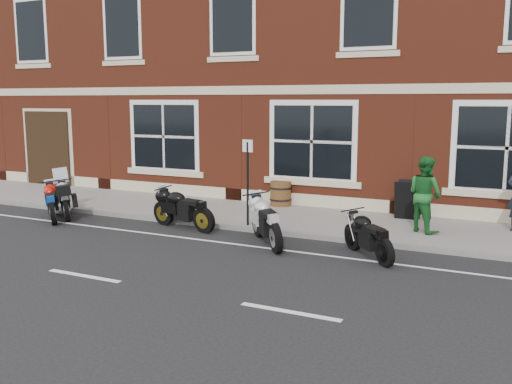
# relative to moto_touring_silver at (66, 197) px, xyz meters

# --- Properties ---
(ground) EXTENTS (80.00, 80.00, 0.00)m
(ground) POSITION_rel_moto_touring_silver_xyz_m (4.18, -0.88, -0.52)
(ground) COLOR black
(ground) RESTS_ON ground
(sidewalk) EXTENTS (30.00, 3.00, 0.12)m
(sidewalk) POSITION_rel_moto_touring_silver_xyz_m (4.18, 2.12, -0.46)
(sidewalk) COLOR slate
(sidewalk) RESTS_ON ground
(kerb) EXTENTS (30.00, 0.16, 0.12)m
(kerb) POSITION_rel_moto_touring_silver_xyz_m (4.18, 0.54, -0.46)
(kerb) COLOR slate
(kerb) RESTS_ON ground
(pub_building) EXTENTS (24.00, 12.00, 12.00)m
(pub_building) POSITION_rel_moto_touring_silver_xyz_m (4.18, 9.62, 5.48)
(pub_building) COLOR maroon
(pub_building) RESTS_ON ground
(moto_touring_silver) EXTENTS (1.48, 1.42, 1.27)m
(moto_touring_silver) POSITION_rel_moto_touring_silver_xyz_m (0.00, 0.00, 0.00)
(moto_touring_silver) COLOR black
(moto_touring_silver) RESTS_ON ground
(moto_sport_red) EXTENTS (1.48, 1.46, 0.88)m
(moto_sport_red) POSITION_rel_moto_touring_silver_xyz_m (0.01, -0.46, -0.01)
(moto_sport_red) COLOR black
(moto_sport_red) RESTS_ON ground
(moto_sport_black) EXTENTS (1.99, 0.56, 0.91)m
(moto_sport_black) POSITION_rel_moto_touring_silver_xyz_m (3.66, 0.12, 0.00)
(moto_sport_black) COLOR black
(moto_sport_black) RESTS_ON ground
(moto_sport_silver) EXTENTS (1.48, 1.72, 0.96)m
(moto_sport_silver) POSITION_rel_moto_touring_silver_xyz_m (6.15, -0.35, 0.04)
(moto_sport_silver) COLOR black
(moto_sport_silver) RESTS_ON ground
(moto_naked_black) EXTENTS (1.37, 1.40, 0.83)m
(moto_naked_black) POSITION_rel_moto_touring_silver_xyz_m (8.43, -0.43, -0.04)
(moto_naked_black) COLOR black
(moto_naked_black) RESTS_ON ground
(pedestrian_right) EXTENTS (1.08, 1.03, 1.75)m
(pedestrian_right) POSITION_rel_moto_touring_silver_xyz_m (9.10, 1.85, 0.48)
(pedestrian_right) COLOR #1A5C24
(pedestrian_right) RESTS_ON sidewalk
(a_board_sign) EXTENTS (0.61, 0.43, 0.99)m
(a_board_sign) POSITION_rel_moto_touring_silver_xyz_m (8.47, 3.14, 0.10)
(a_board_sign) COLOR black
(a_board_sign) RESTS_ON sidewalk
(barrel_planter) EXTENTS (0.63, 0.63, 0.70)m
(barrel_planter) POSITION_rel_moto_touring_silver_xyz_m (4.83, 3.42, -0.05)
(barrel_planter) COLOR #463412
(barrel_planter) RESTS_ON sidewalk
(parking_sign) EXTENTS (0.29, 0.07, 2.07)m
(parking_sign) POSITION_rel_moto_touring_silver_xyz_m (5.16, 0.67, 0.80)
(parking_sign) COLOR black
(parking_sign) RESTS_ON sidewalk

